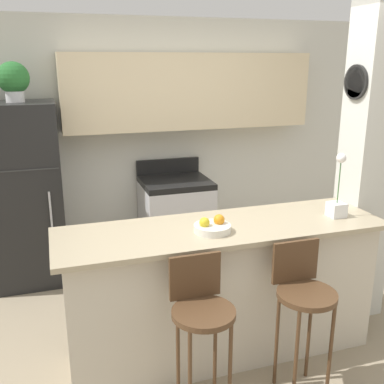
{
  "coord_description": "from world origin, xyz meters",
  "views": [
    {
      "loc": [
        -1.1,
        -2.72,
        2.11
      ],
      "look_at": [
        0.0,
        0.7,
        1.06
      ],
      "focal_mm": 42.0,
      "sensor_mm": 36.0,
      "label": 1
    }
  ],
  "objects_px": {
    "bar_stool_left": "(201,314)",
    "orchid_vase": "(337,200)",
    "potted_plant_on_fridge": "(13,80)",
    "bar_stool_right": "(303,296)",
    "fruit_bowl": "(212,227)",
    "refrigerator": "(26,195)",
    "stove_range": "(176,220)"
  },
  "relations": [
    {
      "from": "stove_range",
      "to": "potted_plant_on_fridge",
      "type": "bearing_deg",
      "value": -179.81
    },
    {
      "from": "stove_range",
      "to": "orchid_vase",
      "type": "height_order",
      "value": "orchid_vase"
    },
    {
      "from": "bar_stool_right",
      "to": "fruit_bowl",
      "type": "distance_m",
      "value": 0.73
    },
    {
      "from": "potted_plant_on_fridge",
      "to": "orchid_vase",
      "type": "height_order",
      "value": "potted_plant_on_fridge"
    },
    {
      "from": "refrigerator",
      "to": "stove_range",
      "type": "distance_m",
      "value": 1.54
    },
    {
      "from": "refrigerator",
      "to": "potted_plant_on_fridge",
      "type": "distance_m",
      "value": 1.07
    },
    {
      "from": "stove_range",
      "to": "orchid_vase",
      "type": "bearing_deg",
      "value": -66.9
    },
    {
      "from": "orchid_vase",
      "to": "stove_range",
      "type": "bearing_deg",
      "value": 113.1
    },
    {
      "from": "bar_stool_right",
      "to": "fruit_bowl",
      "type": "bearing_deg",
      "value": 134.65
    },
    {
      "from": "fruit_bowl",
      "to": "orchid_vase",
      "type": "bearing_deg",
      "value": 0.66
    },
    {
      "from": "bar_stool_right",
      "to": "potted_plant_on_fridge",
      "type": "height_order",
      "value": "potted_plant_on_fridge"
    },
    {
      "from": "potted_plant_on_fridge",
      "to": "stove_range",
      "type": "bearing_deg",
      "value": 0.19
    },
    {
      "from": "bar_stool_right",
      "to": "potted_plant_on_fridge",
      "type": "bearing_deg",
      "value": 127.67
    },
    {
      "from": "bar_stool_left",
      "to": "bar_stool_right",
      "type": "bearing_deg",
      "value": 0.0
    },
    {
      "from": "stove_range",
      "to": "potted_plant_on_fridge",
      "type": "xyz_separation_m",
      "value": [
        -1.49,
        -0.0,
        1.49
      ]
    },
    {
      "from": "stove_range",
      "to": "bar_stool_right",
      "type": "distance_m",
      "value": 2.23
    },
    {
      "from": "potted_plant_on_fridge",
      "to": "orchid_vase",
      "type": "xyz_separation_m",
      "value": [
        2.23,
        -1.74,
        -0.81
      ]
    },
    {
      "from": "bar_stool_right",
      "to": "bar_stool_left",
      "type": "bearing_deg",
      "value": 180.0
    },
    {
      "from": "refrigerator",
      "to": "stove_range",
      "type": "height_order",
      "value": "refrigerator"
    },
    {
      "from": "potted_plant_on_fridge",
      "to": "fruit_bowl",
      "type": "bearing_deg",
      "value": -54.39
    },
    {
      "from": "refrigerator",
      "to": "orchid_vase",
      "type": "height_order",
      "value": "refrigerator"
    },
    {
      "from": "orchid_vase",
      "to": "potted_plant_on_fridge",
      "type": "bearing_deg",
      "value": 142.09
    },
    {
      "from": "fruit_bowl",
      "to": "bar_stool_right",
      "type": "bearing_deg",
      "value": -45.35
    },
    {
      "from": "stove_range",
      "to": "bar_stool_left",
      "type": "xyz_separation_m",
      "value": [
        -0.47,
        -2.21,
        0.23
      ]
    },
    {
      "from": "refrigerator",
      "to": "orchid_vase",
      "type": "bearing_deg",
      "value": -37.91
    },
    {
      "from": "refrigerator",
      "to": "bar_stool_right",
      "type": "xyz_separation_m",
      "value": [
        1.7,
        -2.2,
        -0.19
      ]
    },
    {
      "from": "bar_stool_left",
      "to": "potted_plant_on_fridge",
      "type": "height_order",
      "value": "potted_plant_on_fridge"
    },
    {
      "from": "bar_stool_left",
      "to": "potted_plant_on_fridge",
      "type": "bearing_deg",
      "value": 114.86
    },
    {
      "from": "bar_stool_left",
      "to": "orchid_vase",
      "type": "bearing_deg",
      "value": 21.01
    },
    {
      "from": "fruit_bowl",
      "to": "stove_range",
      "type": "bearing_deg",
      "value": 82.35
    },
    {
      "from": "bar_stool_right",
      "to": "fruit_bowl",
      "type": "relative_size",
      "value": 4.05
    },
    {
      "from": "refrigerator",
      "to": "bar_stool_left",
      "type": "relative_size",
      "value": 1.73
    }
  ]
}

